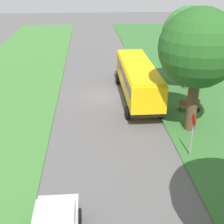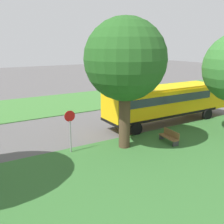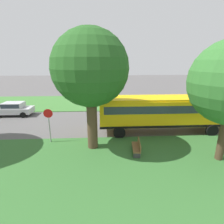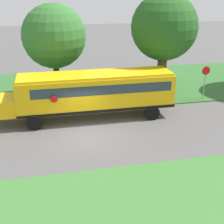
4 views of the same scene
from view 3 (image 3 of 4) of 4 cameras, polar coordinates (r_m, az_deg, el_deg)
The scene contains 8 objects.
ground_plane at distance 19.32m, azimuth 15.35°, elevation -2.81°, with size 120.00×120.00×0.00m, color #565454.
grass_verge at distance 11.29m, azimuth 32.11°, elevation -19.35°, with size 12.00×80.00×0.08m, color #33662D.
grass_far_side at distance 27.65m, azimuth 9.62°, elevation 3.40°, with size 10.00×80.00×0.07m, color #3D7533.
school_bus at distance 16.00m, azimuth 16.27°, elevation 0.35°, with size 2.85×12.42×3.16m.
car_silver_nearest at distance 23.20m, azimuth -29.61°, elevation 1.06°, with size 2.02×4.40×1.56m.
oak_tree_roadside_mid at distance 11.73m, azimuth -6.81°, elevation 13.76°, with size 5.06×5.06×8.24m.
stop_sign at distance 14.03m, azimuth -19.90°, elevation -3.04°, with size 0.08×0.68×2.74m.
park_bench at distance 12.36m, azimuth 8.16°, elevation -11.23°, with size 1.64×0.65×0.92m.
Camera 3 is at (-17.27, 6.07, 6.19)m, focal length 28.00 mm.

